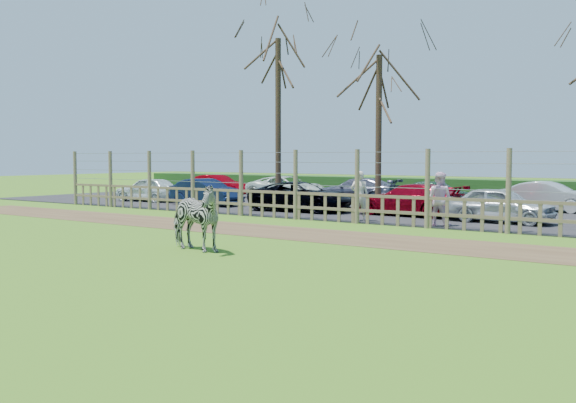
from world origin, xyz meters
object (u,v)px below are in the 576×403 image
Objects in this scene: zebra at (193,217)px; car_9 at (357,191)px; visitor_a at (360,196)px; visitor_b at (439,199)px; tree_left at (278,81)px; car_10 at (437,193)px; car_8 at (287,188)px; tree_mid at (379,94)px; car_2 at (301,196)px; car_3 at (410,200)px; car_7 at (217,186)px; car_4 at (501,205)px; car_0 at (149,189)px; car_11 at (549,197)px; car_1 at (206,192)px.

zebra is 16.29m from car_9.
visitor_a and visitor_b have the same top height.
car_10 is at bearing 28.10° from tree_left.
car_8 and car_9 have the same top height.
car_10 is (1.69, 2.30, -4.23)m from tree_mid.
visitor_b reaches higher than car_9.
car_2 and car_3 have the same top height.
car_3 is (0.64, 2.74, -0.26)m from visitor_a.
car_3 is 4.57m from car_10.
tree_mid is at bearing -102.61° from car_7.
zebra is 0.46× the size of car_3.
car_4 is 0.85× the size of car_9.
tree_mid is at bearing -44.74° from visitor_b.
car_10 is at bearing 53.75° from tree_mid.
tree_left is 8.62m from car_3.
car_0 and car_8 have the same top height.
zebra is at bearing -82.13° from tree_mid.
car_0 is at bearing 82.14° from car_2.
zebra is at bearing 0.72° from car_3.
visitor_b is (4.67, -4.94, -3.96)m from tree_mid.
car_11 is (17.48, 0.25, 0.00)m from car_7.
car_3 is at bearing 84.43° from car_0.
car_1 is 0.88× the size of car_3.
tree_mid is 1.58× the size of car_2.
car_3 is at bearing -42.08° from tree_mid.
visitor_b is 0.47× the size of car_11.
car_9 is 8.63m from car_11.
car_2 is at bearing -89.23° from car_1.
car_4 is (4.20, 2.12, -0.26)m from visitor_a.
zebra reaches higher than car_4.
visitor_b reaches higher than car_2.
car_8 is at bearing 156.78° from tree_mid.
car_7 is at bearing 91.91° from car_8.
car_1 is at bearing -83.48° from car_3.
car_9 is at bearing 111.75° from car_0.
car_8 is at bearing -115.20° from car_3.
car_7 is (-9.22, 5.38, 0.00)m from car_2.
car_9 is at bearing -41.57° from car_1.
car_7 and car_10 have the same top height.
zebra reaches higher than car_7.
visitor_a is 1.00× the size of visitor_b.
zebra is 8.83m from visitor_b.
zebra is 0.52× the size of car_11.
car_8 is (4.48, 0.38, 0.00)m from car_7.
car_2 is at bearing -77.78° from car_3.
car_4 is 0.82× the size of car_8.
tree_left is at bearing 48.28° from car_2.
visitor_a reaches higher than car_10.
visitor_a is 4.34m from car_2.
visitor_a is 0.47× the size of car_7.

